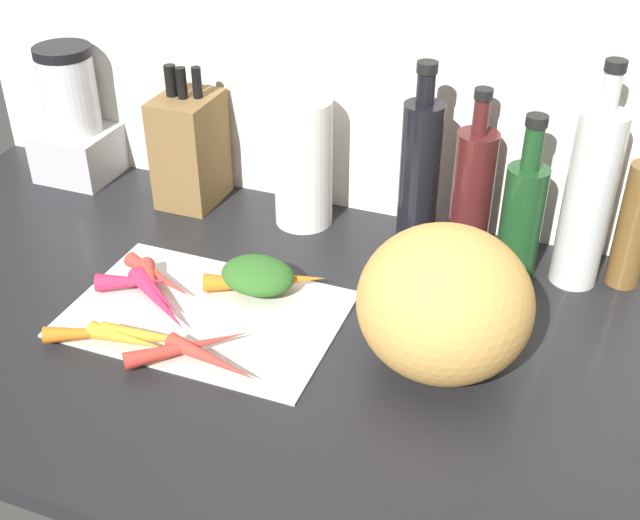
# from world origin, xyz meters

# --- Properties ---
(ground_plane) EXTENTS (1.70, 0.80, 0.03)m
(ground_plane) POSITION_xyz_m (0.00, 0.00, -0.01)
(ground_plane) COLOR black
(wall_back) EXTENTS (1.70, 0.03, 0.60)m
(wall_back) POSITION_xyz_m (0.00, 0.39, 0.30)
(wall_back) COLOR silver
(wall_back) RESTS_ON ground_plane
(cutting_board) EXTENTS (0.40, 0.27, 0.01)m
(cutting_board) POSITION_xyz_m (-0.18, -0.02, 0.00)
(cutting_board) COLOR beige
(cutting_board) RESTS_ON ground_plane
(carrot_0) EXTENTS (0.14, 0.08, 0.02)m
(carrot_0) POSITION_xyz_m (-0.30, -0.14, 0.02)
(carrot_0) COLOR orange
(carrot_0) RESTS_ON cutting_board
(carrot_1) EXTENTS (0.09, 0.10, 0.03)m
(carrot_1) POSITION_xyz_m (-0.29, -0.00, 0.02)
(carrot_1) COLOR red
(carrot_1) RESTS_ON cutting_board
(carrot_2) EXTENTS (0.16, 0.05, 0.03)m
(carrot_2) POSITION_xyz_m (-0.21, -0.12, 0.02)
(carrot_2) COLOR orange
(carrot_2) RESTS_ON cutting_board
(carrot_3) EXTENTS (0.12, 0.03, 0.03)m
(carrot_3) POSITION_xyz_m (-0.25, -0.13, 0.02)
(carrot_3) COLOR orange
(carrot_3) RESTS_ON cutting_board
(carrot_4) EXTENTS (0.16, 0.12, 0.03)m
(carrot_4) POSITION_xyz_m (-0.25, -0.04, 0.02)
(carrot_4) COLOR #B2264C
(carrot_4) RESTS_ON cutting_board
(carrot_5) EXTENTS (0.15, 0.08, 0.02)m
(carrot_5) POSITION_xyz_m (-0.28, 0.02, 0.02)
(carrot_5) COLOR red
(carrot_5) RESTS_ON cutting_board
(carrot_6) EXTENTS (0.15, 0.08, 0.03)m
(carrot_6) POSITION_xyz_m (-0.14, 0.05, 0.02)
(carrot_6) COLOR orange
(carrot_6) RESTS_ON cutting_board
(carrot_7) EXTENTS (0.12, 0.08, 0.03)m
(carrot_7) POSITION_xyz_m (-0.09, 0.08, 0.02)
(carrot_7) COLOR orange
(carrot_7) RESTS_ON cutting_board
(carrot_8) EXTENTS (0.15, 0.06, 0.02)m
(carrot_8) POSITION_xyz_m (-0.11, -0.13, 0.02)
(carrot_8) COLOR red
(carrot_8) RESTS_ON cutting_board
(carrot_9) EXTENTS (0.12, 0.09, 0.03)m
(carrot_9) POSITION_xyz_m (-0.26, -0.02, 0.02)
(carrot_9) COLOR #B2264C
(carrot_9) RESTS_ON cutting_board
(carrot_10) EXTENTS (0.15, 0.14, 0.03)m
(carrot_10) POSITION_xyz_m (-0.16, -0.12, 0.02)
(carrot_10) COLOR red
(carrot_10) RESTS_ON cutting_board
(carrot_11) EXTENTS (0.12, 0.07, 0.03)m
(carrot_11) POSITION_xyz_m (-0.31, -0.01, 0.02)
(carrot_11) COLOR #B2264C
(carrot_11) RESTS_ON cutting_board
(carrot_greens_pile) EXTENTS (0.12, 0.09, 0.05)m
(carrot_greens_pile) POSITION_xyz_m (-0.13, 0.06, 0.03)
(carrot_greens_pile) COLOR #2D6023
(carrot_greens_pile) RESTS_ON cutting_board
(winter_squash) EXTENTS (0.23, 0.23, 0.21)m
(winter_squash) POSITION_xyz_m (0.17, -0.01, 0.11)
(winter_squash) COLOR gold
(winter_squash) RESTS_ON ground_plane
(knife_block) EXTENTS (0.10, 0.13, 0.26)m
(knife_block) POSITION_xyz_m (-0.38, 0.30, 0.10)
(knife_block) COLOR brown
(knife_block) RESTS_ON ground_plane
(blender_appliance) EXTENTS (0.14, 0.14, 0.26)m
(blender_appliance) POSITION_xyz_m (-0.63, 0.31, 0.11)
(blender_appliance) COLOR #B2B2B7
(blender_appliance) RESTS_ON ground_plane
(paper_towel_roll) EXTENTS (0.10, 0.10, 0.23)m
(paper_towel_roll) POSITION_xyz_m (-0.15, 0.30, 0.12)
(paper_towel_roll) COLOR white
(paper_towel_roll) RESTS_ON ground_plane
(bottle_0) EXTENTS (0.06, 0.06, 0.33)m
(bottle_0) POSITION_xyz_m (0.06, 0.27, 0.14)
(bottle_0) COLOR black
(bottle_0) RESTS_ON ground_plane
(bottle_1) EXTENTS (0.07, 0.07, 0.28)m
(bottle_1) POSITION_xyz_m (0.14, 0.31, 0.11)
(bottle_1) COLOR #471919
(bottle_1) RESTS_ON ground_plane
(bottle_2) EXTENTS (0.07, 0.07, 0.27)m
(bottle_2) POSITION_xyz_m (0.23, 0.27, 0.10)
(bottle_2) COLOR #19421E
(bottle_2) RESTS_ON ground_plane
(bottle_3) EXTENTS (0.07, 0.07, 0.36)m
(bottle_3) POSITION_xyz_m (0.32, 0.28, 0.15)
(bottle_3) COLOR silver
(bottle_3) RESTS_ON ground_plane
(bottle_4) EXTENTS (0.05, 0.05, 0.28)m
(bottle_4) POSITION_xyz_m (0.40, 0.30, 0.11)
(bottle_4) COLOR brown
(bottle_4) RESTS_ON ground_plane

